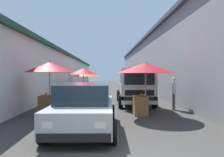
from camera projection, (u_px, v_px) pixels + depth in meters
ground at (107, 96)px, 17.32m from camera, size 90.00×90.00×0.00m
building_left_whitewash at (28, 73)px, 19.35m from camera, size 49.80×7.50×3.79m
building_right_concrete at (185, 64)px, 19.70m from camera, size 49.80×7.50×5.48m
fruit_stall_far_left at (49, 73)px, 9.34m from camera, size 2.16×2.16×2.39m
fruit_stall_far_right at (87, 75)px, 22.59m from camera, size 2.83×2.83×2.11m
fruit_stall_near_right at (145, 73)px, 8.85m from camera, size 2.48×2.48×2.31m
fruit_stall_mid_lane at (83, 73)px, 17.10m from camera, size 2.37×2.37×2.32m
hatchback_car at (85, 107)px, 6.59m from camera, size 3.94×1.98×1.45m
delivery_truck at (136, 87)px, 11.52m from camera, size 4.96×2.06×2.08m
vendor_by_crates at (69, 86)px, 16.03m from camera, size 0.31×0.60×1.54m
vendor_in_shade at (174, 91)px, 10.31m from camera, size 0.62×0.32×1.61m
parked_scooter at (131, 92)px, 15.66m from camera, size 1.69×0.35×1.14m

